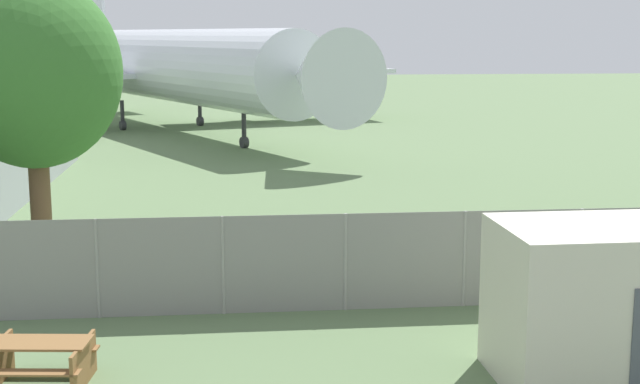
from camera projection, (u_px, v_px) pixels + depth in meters
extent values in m
cylinder|color=gray|center=(97.00, 269.00, 18.09)|extent=(0.07, 0.07, 2.07)
cylinder|color=gray|center=(223.00, 265.00, 18.35)|extent=(0.07, 0.07, 2.07)
cylinder|color=gray|center=(345.00, 262.00, 18.62)|extent=(0.07, 0.07, 2.07)
cylinder|color=gray|center=(464.00, 259.00, 18.88)|extent=(0.07, 0.07, 2.07)
cylinder|color=gray|center=(580.00, 256.00, 19.14)|extent=(0.07, 0.07, 2.07)
cube|color=gray|center=(223.00, 265.00, 18.35)|extent=(56.00, 0.01, 2.07)
cylinder|color=silver|center=(170.00, 65.00, 53.20)|extent=(16.74, 29.57, 4.21)
cone|color=silver|center=(319.00, 77.00, 38.48)|extent=(5.60, 5.60, 4.21)
cone|color=silver|center=(83.00, 58.00, 68.37)|extent=(5.66, 6.38, 3.79)
cube|color=silver|center=(289.00, 72.00, 59.16)|extent=(14.44, 8.12, 0.30)
cylinder|color=#939399|center=(259.00, 89.00, 58.63)|extent=(3.32, 4.24, 1.90)
cube|color=silver|center=(9.00, 78.00, 50.05)|extent=(13.91, 11.10, 0.30)
cylinder|color=#939399|center=(46.00, 96.00, 51.61)|extent=(3.32, 4.24, 1.90)
cube|color=silver|center=(98.00, 54.00, 65.00)|extent=(9.83, 6.97, 0.20)
cylinder|color=#2D2D33|center=(244.00, 130.00, 45.32)|extent=(0.24, 0.24, 1.79)
cylinder|color=#2D2D33|center=(244.00, 142.00, 45.42)|extent=(0.51, 0.63, 0.56)
cylinder|color=#2D2D33|center=(200.00, 112.00, 56.30)|extent=(0.24, 0.24, 1.79)
cylinder|color=#2D2D33|center=(200.00, 121.00, 56.41)|extent=(0.51, 0.63, 0.56)
cylinder|color=#2D2D33|center=(122.00, 115.00, 53.74)|extent=(0.24, 0.24, 1.79)
cylinder|color=#2D2D33|center=(123.00, 125.00, 53.85)|extent=(0.51, 0.63, 0.56)
cube|color=beige|center=(595.00, 304.00, 14.73)|extent=(3.24, 2.46, 2.67)
cube|color=brown|center=(39.00, 343.00, 14.63)|extent=(1.70, 0.94, 0.04)
cube|color=brown|center=(51.00, 348.00, 15.23)|extent=(1.65, 0.47, 0.04)
cube|color=brown|center=(29.00, 373.00, 14.13)|extent=(1.65, 0.47, 0.04)
cube|color=brown|center=(84.00, 364.00, 14.68)|extent=(0.22, 1.40, 0.74)
cylinder|color=brown|center=(41.00, 211.00, 21.26)|extent=(0.49, 0.49, 3.13)
ellipsoid|color=#38702D|center=(33.00, 72.00, 20.68)|extent=(4.10, 4.10, 4.51)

